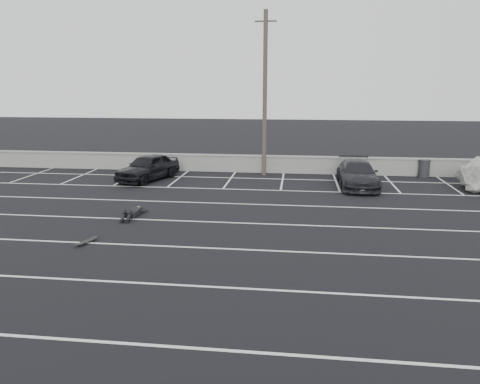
# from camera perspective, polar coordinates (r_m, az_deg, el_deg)

# --- Properties ---
(ground) EXTENTS (120.00, 120.00, 0.00)m
(ground) POSITION_cam_1_polar(r_m,az_deg,el_deg) (15.51, -0.09, -7.02)
(ground) COLOR black
(ground) RESTS_ON ground
(seawall) EXTENTS (50.00, 0.45, 1.06)m
(seawall) POSITION_cam_1_polar(r_m,az_deg,el_deg) (28.92, 3.40, 3.46)
(seawall) COLOR gray
(seawall) RESTS_ON ground
(stall_lines) EXTENTS (36.00, 20.05, 0.01)m
(stall_lines) POSITION_cam_1_polar(r_m,az_deg,el_deg) (19.69, 1.29, -2.65)
(stall_lines) COLOR silver
(stall_lines) RESTS_ON ground
(car_left) EXTENTS (3.10, 4.69, 1.49)m
(car_left) POSITION_cam_1_polar(r_m,az_deg,el_deg) (27.03, -11.15, 2.99)
(car_left) COLOR black
(car_left) RESTS_ON ground
(car_right) EXTENTS (1.95, 4.76, 1.38)m
(car_right) POSITION_cam_1_polar(r_m,az_deg,el_deg) (25.53, 14.13, 2.15)
(car_right) COLOR black
(car_right) RESTS_ON ground
(utility_pole) EXTENTS (1.25, 0.25, 9.41)m
(utility_pole) POSITION_cam_1_polar(r_m,az_deg,el_deg) (27.74, 3.05, 11.82)
(utility_pole) COLOR #4C4238
(utility_pole) RESTS_ON ground
(trash_bin) EXTENTS (0.88, 0.88, 1.03)m
(trash_bin) POSITION_cam_1_polar(r_m,az_deg,el_deg) (29.41, 21.55, 2.69)
(trash_bin) COLOR #262729
(trash_bin) RESTS_ON ground
(person) EXTENTS (0.95, 2.40, 0.48)m
(person) POSITION_cam_1_polar(r_m,az_deg,el_deg) (19.93, -12.76, -2.08)
(person) COLOR black
(person) RESTS_ON ground
(skateboard) EXTENTS (0.44, 0.80, 0.09)m
(skateboard) POSITION_cam_1_polar(r_m,az_deg,el_deg) (16.88, -18.23, -5.76)
(skateboard) COLOR black
(skateboard) RESTS_ON ground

